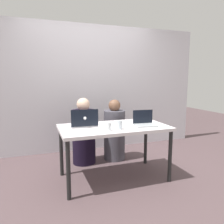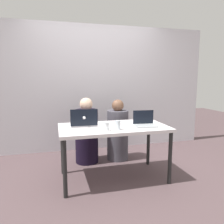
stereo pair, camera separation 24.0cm
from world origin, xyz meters
The scene contains 9 objects.
ground_plane centered at (0.00, 0.00, 0.00)m, with size 12.00×12.00×0.00m, color #523F42.
back_wall centered at (0.00, 1.42, 1.18)m, with size 4.50×0.10×2.36m, color silver.
desk centered at (0.00, 0.00, 0.67)m, with size 1.44×0.78×0.74m.
person_on_left centered at (-0.26, 0.70, 0.47)m, with size 0.45×0.45×1.07m.
person_on_right centered at (0.26, 0.70, 0.46)m, with size 0.42×0.42×1.03m.
laptop_front_right centered at (0.41, -0.10, 0.78)m, with size 0.30×0.25×0.20m.
laptop_back_left centered at (-0.38, 0.11, 0.79)m, with size 0.37×0.29×0.24m.
water_glass_center centered at (0.00, -0.20, 0.79)m, with size 0.07×0.07×0.11m.
water_glass_left centered at (-0.15, -0.21, 0.78)m, with size 0.06×0.06×0.10m.
Camera 1 is at (-0.98, -2.69, 1.37)m, focal length 35.00 mm.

